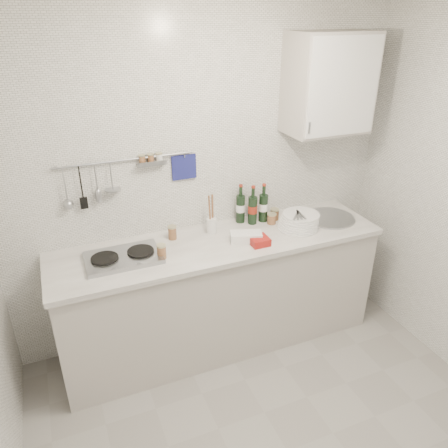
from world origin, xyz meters
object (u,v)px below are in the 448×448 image
object	(u,v)px
wall_cabinet	(329,84)
plate_stack_sink	(299,221)
wine_bottles	(252,204)
utensil_crock	(211,223)
plate_stack_hob	(124,256)

from	to	relation	value
wall_cabinet	plate_stack_sink	distance (m)	1.02
wine_bottles	utensil_crock	world-z (taller)	utensil_crock
plate_stack_hob	wine_bottles	world-z (taller)	wine_bottles
wine_bottles	utensil_crock	xyz separation A→B (m)	(-0.36, -0.04, -0.08)
wine_bottles	utensil_crock	distance (m)	0.37
wall_cabinet	wine_bottles	bearing A→B (deg)	172.97
wine_bottles	plate_stack_sink	bearing A→B (deg)	-36.16
wall_cabinet	plate_stack_sink	xyz separation A→B (m)	(-0.25, -0.15, -0.98)
plate_stack_hob	plate_stack_sink	world-z (taller)	plate_stack_sink
plate_stack_hob	utensil_crock	size ratio (longest dim) A/B	0.80
plate_stack_sink	utensil_crock	distance (m)	0.68
utensil_crock	plate_stack_hob	bearing A→B (deg)	-169.88
plate_stack_sink	utensil_crock	bearing A→B (deg)	165.11
wine_bottles	plate_stack_hob	bearing A→B (deg)	-170.95
plate_stack_hob	wall_cabinet	bearing A→B (deg)	3.51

